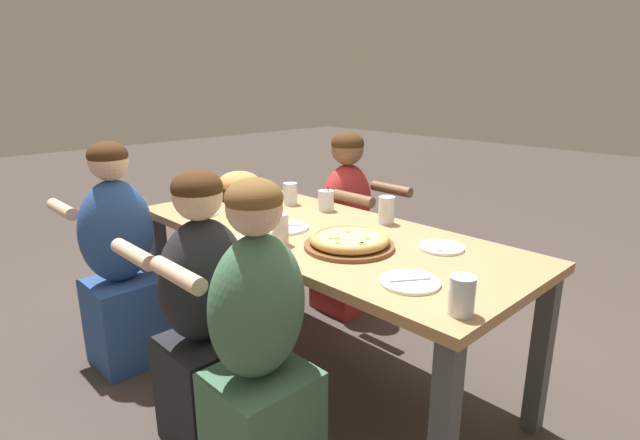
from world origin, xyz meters
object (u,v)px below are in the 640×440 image
Objects in this scene: drinking_glass_g at (281,231)px; diner_near_midright at (259,357)px; empty_plate_d at (410,282)px; cocktail_glass_blue at (326,202)px; empty_plate_a at (284,227)px; drinking_glass_d at (251,214)px; drinking_glass_a at (462,297)px; drinking_glass_b at (386,211)px; skillet_bowl at (239,186)px; diner_near_left at (120,267)px; drinking_glass_e at (250,223)px; drinking_glass_c at (290,194)px; drinking_glass_f at (271,202)px; diner_near_center at (206,324)px; empty_plate_b at (441,247)px; empty_plate_c at (200,213)px; pizza_board_main at (349,241)px; diner_far_midleft at (347,230)px.

drinking_glass_g is 0.12× the size of diner_near_midright.
empty_plate_d is 1.01m from cocktail_glass_blue.
drinking_glass_d reaches higher than empty_plate_a.
drinking_glass_a is (1.04, -0.18, 0.05)m from empty_plate_a.
cocktail_glass_blue reaches higher than drinking_glass_b.
skillet_bowl is 0.81m from diner_near_left.
drinking_glass_e reaches higher than empty_plate_a.
cocktail_glass_blue reaches higher than empty_plate_a.
empty_plate_a is at bearing 172.54° from empty_plate_d.
drinking_glass_c is 0.69m from drinking_glass_g.
drinking_glass_f is 0.85m from diner_near_center.
diner_near_left reaches higher than drinking_glass_c.
drinking_glass_a reaches higher than empty_plate_a.
drinking_glass_b reaches higher than drinking_glass_a.
drinking_glass_c reaches higher than drinking_glass_e.
skillet_bowl reaches higher than empty_plate_b.
diner_near_midright is at bearing -90.00° from diner_near_left.
cocktail_glass_blue is 0.29m from drinking_glass_f.
drinking_glass_b reaches higher than drinking_glass_f.
drinking_glass_e is at bearing 179.39° from drinking_glass_a.
cocktail_glass_blue is at bearing 11.78° from drinking_glass_c.
empty_plate_c is 0.36m from drinking_glass_d.
empty_plate_c is 1.58× the size of drinking_glass_a.
drinking_glass_c is (-0.23, -0.05, 0.01)m from cocktail_glass_blue.
empty_plate_c and empty_plate_d have the same top height.
empty_plate_d is (1.46, -0.32, -0.06)m from skillet_bowl.
drinking_glass_e is at bearing 55.61° from diner_near_midright.
drinking_glass_f is at bearing 127.19° from drinking_glass_e.
pizza_board_main is 3.21× the size of drinking_glass_e.
drinking_glass_c is (-0.61, -0.09, 0.00)m from drinking_glass_b.
pizza_board_main is 2.82× the size of drinking_glass_b.
diner_near_midright is at bearing -41.26° from drinking_glass_f.
drinking_glass_b is at bearing 8.26° from drinking_glass_c.
drinking_glass_g reaches higher than empty_plate_c.
cocktail_glass_blue is 0.12× the size of diner_near_left.
drinking_glass_e reaches higher than empty_plate_b.
diner_far_midleft is at bearing 19.17° from diner_near_center.
diner_near_midright is at bearing -90.00° from diner_near_center.
skillet_bowl is 2.10× the size of empty_plate_c.
empty_plate_d is at bearing -20.68° from drinking_glass_c.
empty_plate_d is at bearing -1.44° from drinking_glass_d.
drinking_glass_b is 1.11× the size of drinking_glass_c.
diner_far_midleft is at bearing 99.36° from drinking_glass_d.
diner_near_center is (0.82, -0.75, -0.31)m from skillet_bowl.
empty_plate_c is at bearing -143.98° from drinking_glass_b.
drinking_glass_b is 0.62m from drinking_glass_c.
diner_far_midleft is (-0.19, 0.37, -0.28)m from cocktail_glass_blue.
pizza_board_main is 3.08× the size of drinking_glass_f.
pizza_board_main is at bearing 10.26° from drinking_glass_d.
pizza_board_main is at bearing 10.94° from empty_plate_c.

